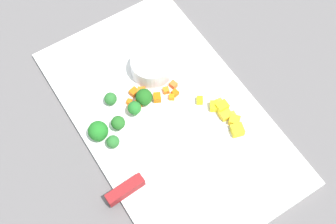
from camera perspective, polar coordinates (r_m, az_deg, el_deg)
The scene contains 28 objects.
ground_plane at distance 0.92m, azimuth -0.00°, elevation -0.64°, with size 4.00×4.00×0.00m, color slate.
cutting_board at distance 0.92m, azimuth -0.00°, elevation -0.47°, with size 0.55×0.33×0.01m, color white.
prep_bowl at distance 0.95m, azimuth -2.02°, elevation 5.70°, with size 0.09×0.09×0.04m, color white.
chef_knife at distance 0.85m, azimuth -1.92°, elevation -7.46°, with size 0.04×0.33×0.02m.
carrot_dice_0 at distance 0.94m, azimuth 0.67°, elevation 3.41°, with size 0.01×0.01×0.01m, color orange.
carrot_dice_1 at distance 0.91m, azimuth -3.72°, elevation 0.96°, with size 0.02×0.01×0.01m, color orange.
carrot_dice_2 at distance 0.91m, azimuth -4.57°, elevation 0.60°, with size 0.01×0.01×0.01m, color orange.
carrot_dice_3 at distance 0.93m, azimuth 0.90°, elevation 2.38°, with size 0.01×0.01×0.01m, color #F8640B.
carrot_dice_4 at distance 0.92m, azimuth -1.35°, elevation 1.81°, with size 0.02×0.01×0.01m, color orange.
carrot_dice_5 at distance 0.93m, azimuth -3.32°, elevation 2.56°, with size 0.02×0.02×0.01m, color orange.
carrot_dice_6 at distance 0.93m, azimuth -4.25°, elevation 2.48°, with size 0.02×0.01×0.01m, color orange.
carrot_dice_7 at distance 0.92m, azimuth -4.81°, elevation 1.26°, with size 0.01×0.01×0.01m, color orange.
carrot_dice_8 at distance 0.93m, azimuth -0.25°, elevation 2.70°, with size 0.01×0.01×0.01m, color orange.
carrot_dice_9 at distance 0.92m, azimuth 0.47°, elevation 1.86°, with size 0.01×0.01×0.01m, color orange.
pepper_dice_0 at distance 0.92m, azimuth 3.96°, elevation 1.46°, with size 0.02×0.01×0.01m, color yellow.
pepper_dice_1 at distance 0.91m, azimuth 5.71°, elevation 0.71°, with size 0.02×0.02×0.02m, color yellow.
pepper_dice_2 at distance 0.91m, azimuth 7.15°, elevation -0.37°, with size 0.02×0.02×0.01m, color yellow.
pepper_dice_3 at distance 0.90m, azimuth 8.23°, elevation -1.09°, with size 0.02×0.02×0.02m, color yellow.
pepper_dice_4 at distance 0.91m, azimuth 7.98°, elevation -0.33°, with size 0.01×0.01×0.01m, color yellow.
pepper_dice_5 at distance 0.90m, azimuth 8.59°, elevation -2.23°, with size 0.02×0.02×0.02m, color yellow.
pepper_dice_6 at distance 0.92m, azimuth 6.32°, elevation 1.19°, with size 0.01×0.01×0.01m, color yellow.
pepper_dice_7 at distance 0.91m, azimuth 6.72°, elevation 0.60°, with size 0.02×0.02×0.02m, color yellow.
broccoli_floret_0 at distance 0.92m, azimuth -7.14°, elevation 1.64°, with size 0.03×0.03×0.03m.
broccoli_floret_1 at distance 0.88m, azimuth -6.20°, elevation -1.36°, with size 0.03×0.03×0.03m.
broccoli_floret_2 at distance 0.87m, azimuth -6.74°, elevation -3.86°, with size 0.02×0.02×0.03m.
broccoli_floret_3 at distance 0.89m, azimuth -4.19°, elevation 0.48°, with size 0.03×0.03×0.04m.
broccoli_floret_4 at distance 0.88m, azimuth -8.66°, elevation -2.35°, with size 0.04×0.04×0.04m.
broccoli_floret_5 at distance 0.91m, azimuth -2.99°, elevation 1.86°, with size 0.03×0.03×0.04m.
Camera 1 is at (-0.35, 0.23, 0.82)m, focal length 49.11 mm.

